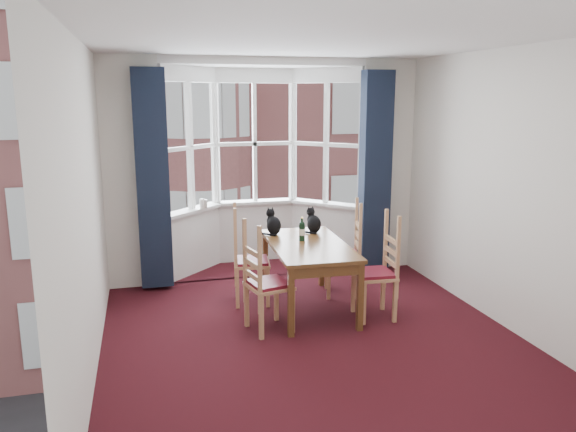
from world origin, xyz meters
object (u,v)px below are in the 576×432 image
object	(u,v)px
chair_right_far	(350,256)
candle_short	(205,204)
cat_right	(314,222)
chair_right_near	(383,274)
cat_left	(273,224)
chair_left_far	(244,263)
candle_tall	(202,204)
dining_table	(308,251)
wine_bottle	(302,230)
chair_left_near	(261,287)

from	to	relation	value
chair_right_far	candle_short	xyz separation A→B (m)	(-1.55, 1.33, 0.46)
cat_right	chair_right_near	bearing A→B (deg)	-61.87
candle_short	cat_left	bearing A→B (deg)	-59.79
chair_left_far	candle_tall	xyz separation A→B (m)	(-0.32, 1.26, 0.46)
dining_table	wine_bottle	distance (m)	0.24
cat_left	dining_table	bearing A→B (deg)	-62.06
chair_left_near	chair_right_near	distance (m)	1.34
candle_tall	candle_short	bearing A→B (deg)	32.66
chair_left_near	candle_tall	size ratio (longest dim) A/B	6.99
chair_left_near	chair_left_far	bearing A→B (deg)	91.25
dining_table	cat_left	world-z (taller)	cat_left
chair_left_far	chair_right_far	size ratio (longest dim) A/B	1.00
cat_left	candle_short	world-z (taller)	cat_left
cat_right	wine_bottle	xyz separation A→B (m)	(-0.24, -0.35, -0.00)
dining_table	wine_bottle	xyz separation A→B (m)	(-0.04, 0.13, 0.20)
dining_table	cat_right	distance (m)	0.56
chair_right_near	cat_right	distance (m)	1.11
chair_right_near	dining_table	bearing A→B (deg)	148.18
cat_left	wine_bottle	world-z (taller)	cat_left
candle_short	chair_left_far	bearing A→B (deg)	-77.88
cat_left	cat_right	size ratio (longest dim) A/B	1.02
chair_right_far	candle_tall	world-z (taller)	candle_tall
chair_right_far	candle_short	size ratio (longest dim) A/B	8.03
chair_left_far	chair_right_near	world-z (taller)	same
dining_table	cat_right	xyz separation A→B (m)	(0.21, 0.48, 0.20)
chair_right_near	chair_left_far	bearing A→B (deg)	149.64
chair_right_near	cat_left	distance (m)	1.41
dining_table	chair_left_far	bearing A→B (deg)	151.24
chair_left_far	wine_bottle	size ratio (longest dim) A/B	3.43
cat_left	chair_right_far	bearing A→B (deg)	-12.47
dining_table	cat_left	distance (m)	0.62
chair_right_near	chair_right_far	xyz separation A→B (m)	(-0.08, 0.75, 0.00)
chair_left_far	candle_short	world-z (taller)	candle_short
dining_table	chair_left_near	bearing A→B (deg)	-142.43
chair_left_far	cat_left	distance (m)	0.57
chair_left_near	cat_left	bearing A→B (deg)	69.95
cat_right	candle_short	world-z (taller)	cat_right
dining_table	wine_bottle	bearing A→B (deg)	104.87
chair_right_far	wine_bottle	distance (m)	0.78
chair_left_near	wine_bottle	distance (m)	0.95
chair_left_far	cat_right	bearing A→B (deg)	8.00
chair_left_near	cat_right	bearing A→B (deg)	49.03
chair_right_far	candle_short	bearing A→B (deg)	139.22
chair_left_far	chair_right_far	xyz separation A→B (m)	(1.27, -0.04, 0.00)
chair_right_near	candle_short	xyz separation A→B (m)	(-1.63, 2.09, 0.46)
chair_left_far	chair_right_far	bearing A→B (deg)	-1.94
chair_left_near	chair_right_far	bearing A→B (deg)	32.93
cat_right	candle_tall	size ratio (longest dim) A/B	2.37
chair_right_near	cat_left	size ratio (longest dim) A/B	2.89
chair_right_far	cat_right	world-z (taller)	cat_right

